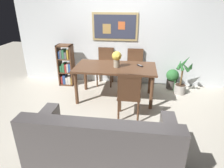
{
  "coord_description": "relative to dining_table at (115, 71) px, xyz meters",
  "views": [
    {
      "loc": [
        0.45,
        -3.37,
        2.0
      ],
      "look_at": [
        0.02,
        -0.27,
        0.65
      ],
      "focal_mm": 31.52,
      "sensor_mm": 36.0,
      "label": 1
    }
  ],
  "objects": [
    {
      "name": "ground_plane",
      "position": [
        0.01,
        -0.47,
        -0.64
      ],
      "size": [
        12.0,
        12.0,
        0.0
      ],
      "primitive_type": "plane",
      "color": "beige"
    },
    {
      "name": "wall_back_with_painting",
      "position": [
        0.01,
        0.98,
        0.66
      ],
      "size": [
        5.2,
        0.14,
        2.6
      ],
      "color": "silver",
      "rests_on": "ground_plane"
    },
    {
      "name": "dining_table",
      "position": [
        0.0,
        0.0,
        0.0
      ],
      "size": [
        1.67,
        0.87,
        0.73
      ],
      "color": "brown",
      "rests_on": "ground_plane"
    },
    {
      "name": "dining_chair_far_left",
      "position": [
        -0.34,
        0.8,
        -0.1
      ],
      "size": [
        0.4,
        0.41,
        0.91
      ],
      "color": "brown",
      "rests_on": "ground_plane"
    },
    {
      "name": "dining_chair_near_right",
      "position": [
        0.34,
        -0.8,
        -0.1
      ],
      "size": [
        0.4,
        0.41,
        0.91
      ],
      "color": "brown",
      "rests_on": "ground_plane"
    },
    {
      "name": "dining_chair_far_right",
      "position": [
        0.39,
        0.77,
        -0.1
      ],
      "size": [
        0.4,
        0.41,
        0.91
      ],
      "color": "brown",
      "rests_on": "ground_plane"
    },
    {
      "name": "leather_couch",
      "position": [
        0.08,
        -1.94,
        -0.33
      ],
      "size": [
        1.8,
        0.84,
        0.84
      ],
      "color": "#514C4C",
      "rests_on": "ground_plane"
    },
    {
      "name": "bookshelf",
      "position": [
        -1.3,
        0.61,
        -0.17
      ],
      "size": [
        0.36,
        0.28,
        1.01
      ],
      "color": "brown",
      "rests_on": "ground_plane"
    },
    {
      "name": "potted_ivy",
      "position": [
        1.3,
        0.7,
        -0.38
      ],
      "size": [
        0.3,
        0.3,
        0.5
      ],
      "color": "#4C4742",
      "rests_on": "ground_plane"
    },
    {
      "name": "potted_palm",
      "position": [
        1.46,
        0.43,
        -0.31
      ],
      "size": [
        0.39,
        0.38,
        0.89
      ],
      "color": "#B2ADA3",
      "rests_on": "ground_plane"
    },
    {
      "name": "flower_vase",
      "position": [
        0.03,
        -0.03,
        0.28
      ],
      "size": [
        0.19,
        0.2,
        0.33
      ],
      "color": "tan",
      "rests_on": "dining_table"
    },
    {
      "name": "tv_remote",
      "position": [
        0.51,
        0.1,
        0.1
      ],
      "size": [
        0.13,
        0.15,
        0.02
      ],
      "color": "black",
      "rests_on": "dining_table"
    }
  ]
}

